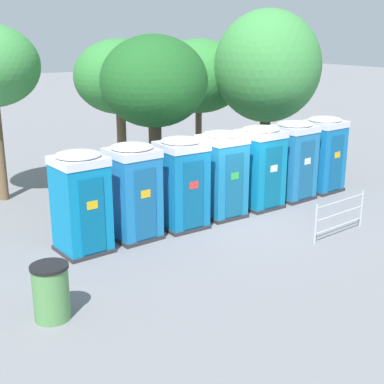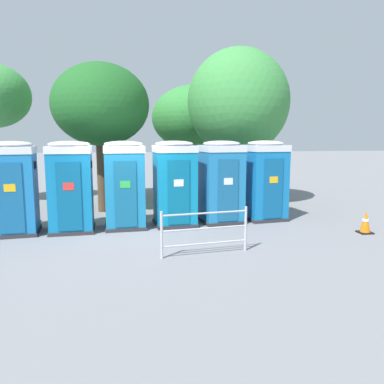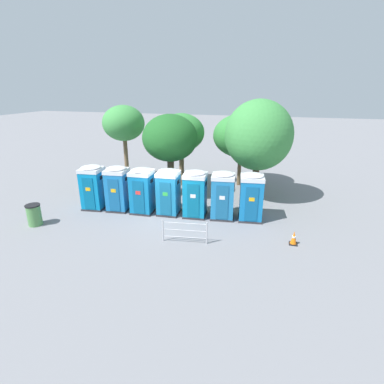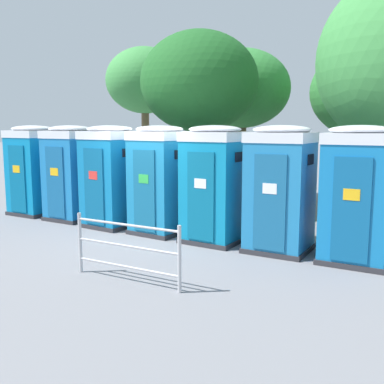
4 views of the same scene
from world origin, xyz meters
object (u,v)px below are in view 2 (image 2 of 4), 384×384
street_tree_1 (238,102)px  street_tree_0 (101,106)px  portapotty_6 (265,180)px  street_tree_4 (104,111)px  portapotty_4 (175,183)px  traffic_cone (366,222)px  portapotty_1 (14,188)px  portapotty_3 (124,184)px  portapotty_2 (71,186)px  event_barrier (205,230)px  street_tree_3 (194,118)px  portapotty_5 (221,181)px

street_tree_1 → street_tree_0: bearing=-170.3°
portapotty_6 → street_tree_4: 7.47m
portapotty_4 → traffic_cone: (5.09, -1.86, -0.97)m
portapotty_1 → portapotty_3: (2.96, 0.25, 0.00)m
street_tree_1 → portapotty_6: bearing=-89.5°
portapotty_2 → traffic_cone: portapotty_2 is taller
portapotty_4 → street_tree_4: street_tree_4 is taller
portapotty_6 → street_tree_0: (-5.22, 2.20, 2.45)m
portapotty_1 → street_tree_4: bearing=68.7°
portapotty_4 → portapotty_6: same height
event_barrier → street_tree_0: bearing=115.2°
portapotty_3 → street_tree_3: size_ratio=0.51×
street_tree_0 → street_tree_3: size_ratio=1.04×
portapotty_1 → street_tree_1: bearing=27.2°
portapotty_1 → portapotty_4: same height
portapotty_3 → street_tree_4: bearing=99.6°
portapotty_2 → portapotty_3: bearing=7.6°
street_tree_1 → event_barrier: 7.74m
street_tree_0 → portapotty_6: bearing=-22.8°
portapotty_4 → portapotty_5: 1.48m
portapotty_5 → portapotty_1: bearing=-175.0°
street_tree_0 → street_tree_3: bearing=42.7°
street_tree_0 → street_tree_1: street_tree_1 is taller
portapotty_1 → portapotty_5: 5.93m
portapotty_3 → event_barrier: size_ratio=1.24×
street_tree_1 → street_tree_4: street_tree_1 is taller
portapotty_3 → event_barrier: bearing=-58.0°
portapotty_5 → street_tree_3: street_tree_3 is taller
portapotty_2 → street_tree_3: street_tree_3 is taller
portapotty_2 → portapotty_5: size_ratio=1.00×
street_tree_3 → street_tree_1: bearing=-63.8°
street_tree_0 → portapotty_5: bearing=-32.3°
traffic_cone → event_barrier: bearing=-166.3°
street_tree_3 → portapotty_2: bearing=-125.4°
street_tree_4 → event_barrier: bearing=-71.5°
street_tree_4 → traffic_cone: (7.44, -6.87, -3.40)m
portapotty_6 → portapotty_1: bearing=-174.6°
portapotty_2 → street_tree_4: (0.61, 5.31, 2.43)m
portapotty_1 → portapotty_2: (1.48, 0.06, -0.00)m
portapotty_1 → traffic_cone: bearing=-9.0°
street_tree_1 → street_tree_3: bearing=116.2°
street_tree_0 → street_tree_4: (-0.07, 2.47, -0.02)m
portapotty_5 → portapotty_6: (1.47, 0.17, 0.00)m
portapotty_1 → portapotty_5: (5.91, 0.52, -0.00)m
portapotty_4 → portapotty_6: bearing=6.6°
portapotty_1 → street_tree_4: size_ratio=0.51×
portapotty_4 → portapotty_5: (1.47, 0.17, -0.00)m
street_tree_0 → event_barrier: size_ratio=2.54×
portapotty_1 → street_tree_3: street_tree_3 is taller
portapotty_5 → traffic_cone: portapotty_5 is taller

